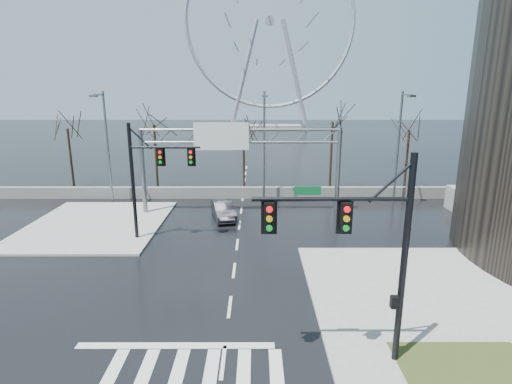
{
  "coord_description": "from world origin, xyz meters",
  "views": [
    {
      "loc": [
        1.23,
        -17.09,
        9.95
      ],
      "look_at": [
        1.26,
        6.53,
        4.0
      ],
      "focal_mm": 28.0,
      "sensor_mm": 36.0,
      "label": 1
    }
  ],
  "objects_px": {
    "car": "(223,210)",
    "signal_mast_far": "(149,171)",
    "sign_gantry": "(236,152)",
    "signal_mast_near": "(367,242)",
    "ferris_wheel": "(270,28)"
  },
  "relations": [
    {
      "from": "signal_mast_near",
      "to": "signal_mast_far",
      "type": "relative_size",
      "value": 1.0
    },
    {
      "from": "car",
      "to": "sign_gantry",
      "type": "bearing_deg",
      "value": 38.73
    },
    {
      "from": "sign_gantry",
      "to": "car",
      "type": "distance_m",
      "value": 4.76
    },
    {
      "from": "signal_mast_near",
      "to": "sign_gantry",
      "type": "height_order",
      "value": "signal_mast_near"
    },
    {
      "from": "sign_gantry",
      "to": "ferris_wheel",
      "type": "height_order",
      "value": "ferris_wheel"
    },
    {
      "from": "signal_mast_far",
      "to": "ferris_wheel",
      "type": "xyz_separation_m",
      "value": [
        10.87,
        86.04,
        21.3
      ]
    },
    {
      "from": "signal_mast_near",
      "to": "sign_gantry",
      "type": "xyz_separation_m",
      "value": [
        -5.52,
        19.0,
        0.31
      ]
    },
    {
      "from": "sign_gantry",
      "to": "signal_mast_near",
      "type": "bearing_deg",
      "value": -73.81
    },
    {
      "from": "sign_gantry",
      "to": "car",
      "type": "relative_size",
      "value": 3.79
    },
    {
      "from": "signal_mast_near",
      "to": "car",
      "type": "height_order",
      "value": "signal_mast_near"
    },
    {
      "from": "signal_mast_far",
      "to": "car",
      "type": "bearing_deg",
      "value": 46.27
    },
    {
      "from": "signal_mast_far",
      "to": "sign_gantry",
      "type": "relative_size",
      "value": 0.49
    },
    {
      "from": "ferris_wheel",
      "to": "sign_gantry",
      "type": "bearing_deg",
      "value": -93.84
    },
    {
      "from": "ferris_wheel",
      "to": "car",
      "type": "xyz_separation_m",
      "value": [
        -6.37,
        -81.34,
        -25.42
      ]
    },
    {
      "from": "car",
      "to": "signal_mast_far",
      "type": "bearing_deg",
      "value": -147.56
    }
  ]
}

